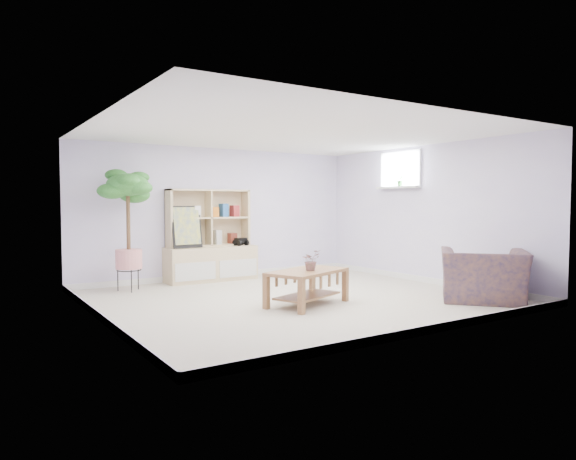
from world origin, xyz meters
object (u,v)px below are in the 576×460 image
floor_tree (128,230)px  armchair (483,272)px  storage_unit (211,235)px  coffee_table (307,288)px

floor_tree → armchair: (3.94, -3.60, -0.55)m
storage_unit → floor_tree: size_ratio=0.85×
coffee_table → storage_unit: bearing=72.9°
floor_tree → storage_unit: bearing=11.0°
storage_unit → coffee_table: size_ratio=1.40×
floor_tree → armchair: bearing=-42.4°
storage_unit → floor_tree: 1.59m
storage_unit → coffee_table: bearing=-86.3°
coffee_table → floor_tree: 3.08m
storage_unit → floor_tree: bearing=-169.0°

